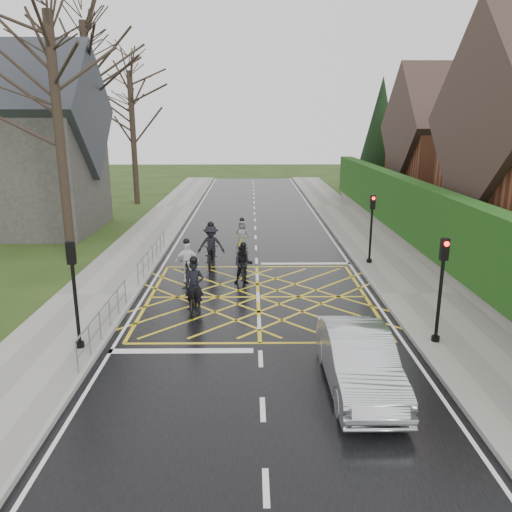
{
  "coord_description": "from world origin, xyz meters",
  "views": [
    {
      "loc": [
        -0.25,
        -17.5,
        6.31
      ],
      "look_at": [
        -0.06,
        1.07,
        1.3
      ],
      "focal_mm": 35.0,
      "sensor_mm": 36.0,
      "label": 1
    }
  ],
  "objects_px": {
    "cyclist_rear": "(194,294)",
    "cyclist_back": "(243,268)",
    "cyclist_mid": "(211,250)",
    "cyclist_lead": "(242,240)",
    "car": "(359,361)",
    "cyclist_front": "(187,266)"
  },
  "relations": [
    {
      "from": "cyclist_rear",
      "to": "cyclist_back",
      "type": "distance_m",
      "value": 3.42
    },
    {
      "from": "cyclist_rear",
      "to": "cyclist_mid",
      "type": "relative_size",
      "value": 0.96
    },
    {
      "from": "cyclist_rear",
      "to": "cyclist_lead",
      "type": "height_order",
      "value": "cyclist_rear"
    },
    {
      "from": "cyclist_mid",
      "to": "car",
      "type": "relative_size",
      "value": 0.48
    },
    {
      "from": "cyclist_rear",
      "to": "cyclist_lead",
      "type": "relative_size",
      "value": 1.11
    },
    {
      "from": "cyclist_rear",
      "to": "cyclist_front",
      "type": "distance_m",
      "value": 3.41
    },
    {
      "from": "cyclist_mid",
      "to": "cyclist_back",
      "type": "bearing_deg",
      "value": -60.02
    },
    {
      "from": "cyclist_lead",
      "to": "cyclist_back",
      "type": "bearing_deg",
      "value": -82.15
    },
    {
      "from": "cyclist_mid",
      "to": "car",
      "type": "xyz_separation_m",
      "value": [
        4.4,
        -10.75,
        -0.03
      ]
    },
    {
      "from": "cyclist_rear",
      "to": "car",
      "type": "bearing_deg",
      "value": -49.13
    },
    {
      "from": "cyclist_front",
      "to": "cyclist_mid",
      "type": "bearing_deg",
      "value": 64.81
    },
    {
      "from": "cyclist_rear",
      "to": "cyclist_back",
      "type": "bearing_deg",
      "value": 61.03
    },
    {
      "from": "cyclist_rear",
      "to": "cyclist_back",
      "type": "height_order",
      "value": "cyclist_rear"
    },
    {
      "from": "cyclist_rear",
      "to": "cyclist_mid",
      "type": "bearing_deg",
      "value": 88.0
    },
    {
      "from": "cyclist_mid",
      "to": "cyclist_lead",
      "type": "xyz_separation_m",
      "value": [
        1.34,
        2.67,
        -0.15
      ]
    },
    {
      "from": "cyclist_rear",
      "to": "cyclist_front",
      "type": "bearing_deg",
      "value": 100.71
    },
    {
      "from": "cyclist_rear",
      "to": "car",
      "type": "xyz_separation_m",
      "value": [
        4.54,
        -5.15,
        0.09
      ]
    },
    {
      "from": "cyclist_back",
      "to": "cyclist_lead",
      "type": "distance_m",
      "value": 5.26
    },
    {
      "from": "cyclist_rear",
      "to": "cyclist_mid",
      "type": "xyz_separation_m",
      "value": [
        0.14,
        5.6,
        0.11
      ]
    },
    {
      "from": "cyclist_back",
      "to": "cyclist_lead",
      "type": "relative_size",
      "value": 0.95
    },
    {
      "from": "cyclist_mid",
      "to": "cyclist_rear",
      "type": "bearing_deg",
      "value": -91.29
    },
    {
      "from": "car",
      "to": "cyclist_lead",
      "type": "bearing_deg",
      "value": 102.47
    }
  ]
}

